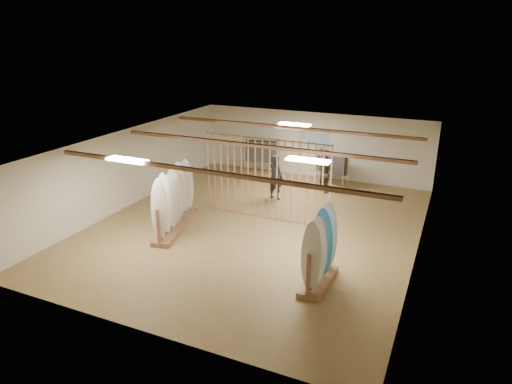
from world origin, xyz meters
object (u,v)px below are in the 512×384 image
at_px(rack_right, 319,260).
at_px(shopper_b, 323,171).
at_px(clothing_rack_b, 332,163).
at_px(clothing_rack_a, 262,151).
at_px(rack_left, 175,208).
at_px(shopper_a, 275,174).

height_order(rack_right, shopper_b, rack_right).
height_order(clothing_rack_b, shopper_b, shopper_b).
distance_m(clothing_rack_a, clothing_rack_b, 3.29).
distance_m(rack_left, rack_right, 5.41).
distance_m(rack_right, clothing_rack_a, 9.48).
height_order(rack_left, rack_right, rack_left).
relative_size(shopper_a, shopper_b, 1.13).
bearing_deg(rack_left, clothing_rack_a, 74.48).
bearing_deg(clothing_rack_b, rack_left, -98.54).
bearing_deg(shopper_a, clothing_rack_b, -107.93).
bearing_deg(shopper_a, rack_right, 136.94).
bearing_deg(rack_left, clothing_rack_b, 47.04).
relative_size(rack_left, rack_right, 1.48).
xyz_separation_m(clothing_rack_a, shopper_b, (3.20, -1.29, -0.16)).
relative_size(rack_left, shopper_a, 1.53).
relative_size(clothing_rack_a, clothing_rack_b, 1.05).
bearing_deg(clothing_rack_b, clothing_rack_a, -166.02).
bearing_deg(shopper_a, clothing_rack_a, -42.75).
distance_m(rack_left, shopper_a, 4.30).
relative_size(clothing_rack_b, shopper_b, 0.86).
xyz_separation_m(rack_left, shopper_b, (3.35, 5.30, 0.16)).
relative_size(rack_right, clothing_rack_a, 1.28).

